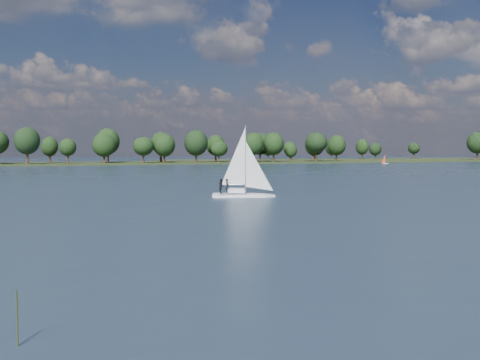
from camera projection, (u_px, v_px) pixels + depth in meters
name	position (u px, v px, depth m)	size (l,w,h in m)	color
ground	(97.00, 177.00, 118.19)	(700.00, 700.00, 0.00)	#233342
far_shore	(66.00, 164.00, 222.43)	(660.00, 40.00, 1.50)	black
far_shore_back	(337.00, 160.00, 324.96)	(220.00, 30.00, 1.40)	black
sailboat	(240.00, 176.00, 67.15)	(7.38, 4.46, 9.41)	white
dinghy_orange	(385.00, 161.00, 236.42)	(2.84, 2.29, 4.28)	white
treeline	(18.00, 145.00, 211.48)	(563.10, 74.09, 17.97)	black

